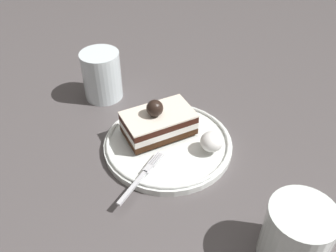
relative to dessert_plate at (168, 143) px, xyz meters
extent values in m
plane|color=#514B4C|center=(0.02, -0.02, -0.01)|extent=(2.40, 2.40, 0.00)
cylinder|color=silver|center=(0.00, 0.00, 0.00)|extent=(0.22, 0.22, 0.01)
torus|color=silver|center=(0.00, 0.00, 0.01)|extent=(0.21, 0.21, 0.01)
cube|color=#321A0B|center=(0.00, 0.03, 0.01)|extent=(0.13, 0.09, 0.01)
cube|color=white|center=(0.00, 0.03, 0.03)|extent=(0.13, 0.09, 0.01)
cube|color=#34140C|center=(0.00, 0.03, 0.04)|extent=(0.13, 0.09, 0.01)
cube|color=white|center=(0.00, 0.03, 0.05)|extent=(0.13, 0.09, 0.00)
sphere|color=black|center=(-0.01, 0.03, 0.06)|extent=(0.03, 0.03, 0.03)
ellipsoid|color=white|center=(0.04, -0.06, 0.02)|extent=(0.04, 0.04, 0.03)
cube|color=silver|center=(-0.11, -0.05, 0.01)|extent=(0.07, 0.03, 0.00)
cube|color=silver|center=(-0.07, -0.03, 0.01)|extent=(0.02, 0.02, 0.00)
cube|color=silver|center=(-0.04, -0.03, 0.01)|extent=(0.03, 0.01, 0.00)
cube|color=silver|center=(-0.04, -0.03, 0.01)|extent=(0.03, 0.01, 0.00)
cube|color=silver|center=(-0.05, -0.02, 0.01)|extent=(0.03, 0.01, 0.00)
cube|color=silver|center=(-0.05, -0.02, 0.01)|extent=(0.03, 0.01, 0.00)
cylinder|color=white|center=(0.00, -0.25, 0.04)|extent=(0.08, 0.08, 0.09)
cylinder|color=#B7232D|center=(0.00, -0.25, 0.01)|extent=(0.07, 0.07, 0.04)
cylinder|color=silver|center=(-0.01, 0.20, 0.04)|extent=(0.07, 0.07, 0.10)
cylinder|color=orange|center=(-0.01, 0.20, 0.03)|extent=(0.07, 0.07, 0.06)
camera|label=1|loc=(-0.28, -0.35, 0.42)|focal=38.45mm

